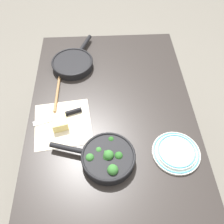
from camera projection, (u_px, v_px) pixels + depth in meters
The scene contains 9 objects.
ground_plane at pixel (112, 174), 1.90m from camera, with size 14.00×14.00×0.00m, color slate.
dining_table_red at pixel (112, 123), 1.36m from camera, with size 1.35×0.86×0.76m.
skillet_broccoli at pixel (107, 158), 1.11m from camera, with size 0.24×0.39×0.08m.
skillet_eggs at pixel (73, 63), 1.50m from camera, with size 0.38×0.25×0.05m.
wooden_spoon at pixel (59, 80), 1.44m from camera, with size 0.38×0.04×0.02m.
parchment_sheet at pixel (63, 123), 1.26m from camera, with size 0.31×0.31×0.00m.
grater_knife at pixel (65, 115), 1.28m from camera, with size 0.10×0.25×0.02m.
cheese_block at pixel (60, 123), 1.23m from camera, with size 0.09×0.09×0.05m.
dinner_plate_stack at pixel (176, 152), 1.15m from camera, with size 0.22×0.22×0.03m.
Camera 1 is at (-0.77, 0.04, 1.80)m, focal length 40.00 mm.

